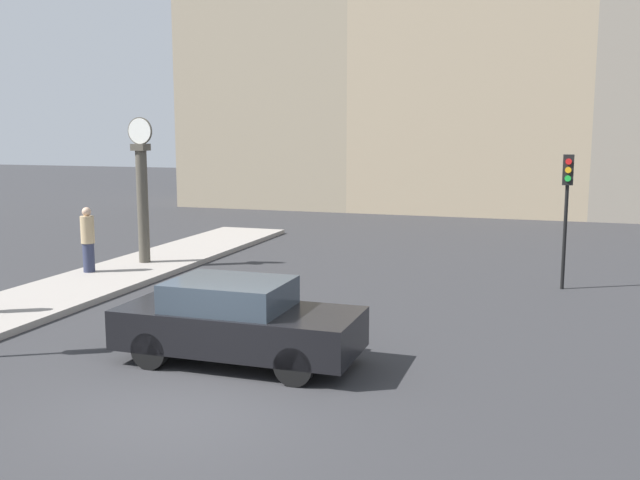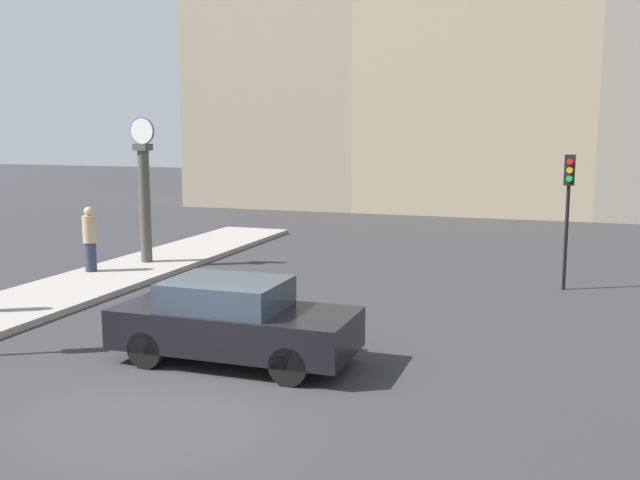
{
  "view_description": "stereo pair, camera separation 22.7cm",
  "coord_description": "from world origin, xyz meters",
  "px_view_note": "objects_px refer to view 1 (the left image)",
  "views": [
    {
      "loc": [
        5.04,
        -8.85,
        4.01
      ],
      "look_at": [
        -0.36,
        7.53,
        1.35
      ],
      "focal_mm": 40.0,
      "sensor_mm": 36.0,
      "label": 1
    },
    {
      "loc": [
        5.25,
        -8.78,
        4.01
      ],
      "look_at": [
        -0.36,
        7.53,
        1.35
      ],
      "focal_mm": 40.0,
      "sensor_mm": 36.0,
      "label": 2
    }
  ],
  "objects_px": {
    "sedan_car": "(237,321)",
    "pedestrian_tan_coat": "(88,240)",
    "traffic_light_far": "(567,193)",
    "street_clock": "(142,193)"
  },
  "relations": [
    {
      "from": "sedan_car",
      "to": "pedestrian_tan_coat",
      "type": "relative_size",
      "value": 2.35
    },
    {
      "from": "traffic_light_far",
      "to": "pedestrian_tan_coat",
      "type": "bearing_deg",
      "value": -168.48
    },
    {
      "from": "sedan_car",
      "to": "pedestrian_tan_coat",
      "type": "xyz_separation_m",
      "value": [
        -6.96,
        5.39,
        0.31
      ]
    },
    {
      "from": "sedan_car",
      "to": "street_clock",
      "type": "xyz_separation_m",
      "value": [
        -6.31,
        7.16,
        1.47
      ]
    },
    {
      "from": "traffic_light_far",
      "to": "street_clock",
      "type": "bearing_deg",
      "value": -176.29
    },
    {
      "from": "pedestrian_tan_coat",
      "to": "street_clock",
      "type": "bearing_deg",
      "value": 69.64
    },
    {
      "from": "traffic_light_far",
      "to": "street_clock",
      "type": "height_order",
      "value": "street_clock"
    },
    {
      "from": "sedan_car",
      "to": "street_clock",
      "type": "bearing_deg",
      "value": 131.4
    },
    {
      "from": "sedan_car",
      "to": "pedestrian_tan_coat",
      "type": "height_order",
      "value": "pedestrian_tan_coat"
    },
    {
      "from": "street_clock",
      "to": "pedestrian_tan_coat",
      "type": "xyz_separation_m",
      "value": [
        -0.65,
        -1.76,
        -1.15
      ]
    }
  ]
}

